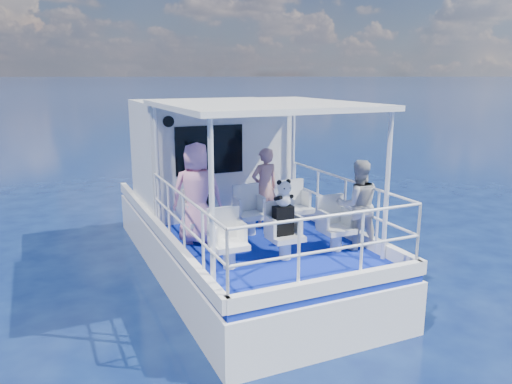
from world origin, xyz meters
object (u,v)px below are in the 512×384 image
(passenger_port_fwd, at_px, (197,193))
(backpack_center, at_px, (283,220))
(passenger_stbd_aft, at_px, (358,205))
(panda, at_px, (284,193))

(passenger_port_fwd, xyz_separation_m, backpack_center, (0.93, -1.25, -0.23))
(passenger_port_fwd, bearing_deg, passenger_stbd_aft, 170.21)
(backpack_center, distance_m, panda, 0.42)
(passenger_port_fwd, xyz_separation_m, panda, (0.93, -1.25, 0.19))
(passenger_port_fwd, height_order, panda, passenger_port_fwd)
(passenger_stbd_aft, distance_m, backpack_center, 1.29)
(passenger_port_fwd, xyz_separation_m, passenger_stbd_aft, (2.21, -1.31, -0.12))
(passenger_stbd_aft, xyz_separation_m, panda, (-1.28, 0.05, 0.30))
(panda, bearing_deg, passenger_port_fwd, 126.52)
(backpack_center, bearing_deg, panda, -45.73)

